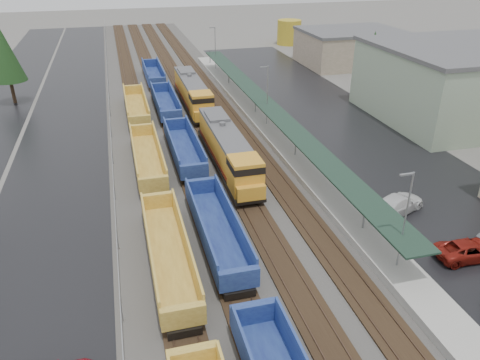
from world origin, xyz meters
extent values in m
cube|color=#302D2B|center=(0.00, 60.00, 0.04)|extent=(20.00, 160.00, 0.08)
cube|color=black|center=(-6.00, 60.00, 0.15)|extent=(2.60, 160.00, 0.15)
cube|color=#473326|center=(-6.72, 60.00, 0.27)|extent=(0.08, 160.00, 0.07)
cube|color=#473326|center=(-5.28, 60.00, 0.27)|extent=(0.08, 160.00, 0.07)
cube|color=black|center=(-2.00, 60.00, 0.15)|extent=(2.60, 160.00, 0.15)
cube|color=#473326|center=(-2.72, 60.00, 0.27)|extent=(0.08, 160.00, 0.07)
cube|color=#473326|center=(-1.28, 60.00, 0.27)|extent=(0.08, 160.00, 0.07)
cube|color=black|center=(2.00, 60.00, 0.15)|extent=(2.60, 160.00, 0.15)
cube|color=#473326|center=(1.28, 60.00, 0.27)|extent=(0.08, 160.00, 0.07)
cube|color=#473326|center=(2.72, 60.00, 0.27)|extent=(0.08, 160.00, 0.07)
cube|color=black|center=(6.00, 60.00, 0.15)|extent=(2.60, 160.00, 0.15)
cube|color=#473326|center=(5.28, 60.00, 0.27)|extent=(0.08, 160.00, 0.07)
cube|color=#473326|center=(6.72, 60.00, 0.27)|extent=(0.08, 160.00, 0.07)
cube|color=black|center=(-15.00, 60.00, 0.01)|extent=(10.00, 160.00, 0.02)
cube|color=black|center=(19.00, 50.00, 0.01)|extent=(16.00, 100.00, 0.02)
cube|color=#9E9B93|center=(9.50, 50.00, 0.35)|extent=(3.00, 80.00, 0.70)
cylinder|color=gray|center=(9.50, 25.00, 1.90)|extent=(0.16, 0.16, 2.40)
cylinder|color=gray|center=(9.50, 40.00, 1.90)|extent=(0.16, 0.16, 2.40)
cylinder|color=gray|center=(9.50, 55.00, 1.90)|extent=(0.16, 0.16, 2.40)
cylinder|color=gray|center=(9.50, 70.00, 1.90)|extent=(0.16, 0.16, 2.40)
cylinder|color=gray|center=(9.50, 85.00, 1.90)|extent=(0.16, 0.16, 2.40)
cube|color=#1B3025|center=(9.50, 50.00, 3.20)|extent=(2.60, 65.00, 0.15)
cylinder|color=gray|center=(9.50, 20.00, 4.00)|extent=(0.12, 0.12, 8.00)
cube|color=gray|center=(9.00, 20.00, 7.90)|extent=(1.00, 0.15, 0.12)
cylinder|color=gray|center=(9.50, 50.00, 4.00)|extent=(0.12, 0.12, 8.00)
cube|color=gray|center=(9.00, 50.00, 7.90)|extent=(1.00, 0.15, 0.12)
cylinder|color=gray|center=(9.50, 80.00, 4.00)|extent=(0.12, 0.12, 8.00)
cube|color=gray|center=(9.00, 80.00, 7.90)|extent=(1.00, 0.15, 0.12)
cylinder|color=gray|center=(-9.50, 20.00, 1.00)|extent=(0.08, 0.08, 2.00)
cylinder|color=gray|center=(-9.50, 28.00, 1.00)|extent=(0.08, 0.08, 2.00)
cylinder|color=gray|center=(-9.50, 36.00, 1.00)|extent=(0.08, 0.08, 2.00)
cylinder|color=gray|center=(-9.50, 44.00, 1.00)|extent=(0.08, 0.08, 2.00)
cylinder|color=gray|center=(-9.50, 52.00, 1.00)|extent=(0.08, 0.08, 2.00)
cylinder|color=gray|center=(-9.50, 60.00, 1.00)|extent=(0.08, 0.08, 2.00)
cylinder|color=gray|center=(-9.50, 68.00, 1.00)|extent=(0.08, 0.08, 2.00)
cylinder|color=gray|center=(-9.50, 76.00, 1.00)|extent=(0.08, 0.08, 2.00)
cylinder|color=gray|center=(-9.50, 84.00, 1.00)|extent=(0.08, 0.08, 2.00)
cylinder|color=gray|center=(-9.50, 92.00, 1.00)|extent=(0.08, 0.08, 2.00)
cylinder|color=gray|center=(-9.50, 100.00, 1.00)|extent=(0.08, 0.08, 2.00)
cylinder|color=gray|center=(-9.50, 108.00, 1.00)|extent=(0.08, 0.08, 2.00)
cylinder|color=gray|center=(-9.50, 116.00, 1.00)|extent=(0.08, 0.08, 2.00)
cylinder|color=gray|center=(-9.50, 124.00, 1.00)|extent=(0.08, 0.08, 2.00)
cylinder|color=gray|center=(-9.50, 132.00, 1.00)|extent=(0.08, 0.08, 2.00)
cube|color=gray|center=(-9.50, 60.00, 2.00)|extent=(0.05, 160.00, 0.05)
cube|color=gray|center=(36.00, 80.00, 3.00)|extent=(18.00, 14.00, 6.00)
cube|color=#59595B|center=(36.00, 80.00, 6.25)|extent=(18.36, 14.28, 0.50)
ellipsoid|color=#475945|center=(-30.00, 200.00, 0.00)|extent=(154.00, 110.00, 19.80)
cylinder|color=#332316|center=(-23.00, 70.00, 1.65)|extent=(0.50, 0.50, 3.30)
cone|color=#153213|center=(-23.00, 70.00, 7.15)|extent=(4.84, 4.84, 7.70)
cylinder|color=#332316|center=(28.00, 58.00, 1.50)|extent=(0.50, 0.50, 3.00)
cone|color=#153213|center=(28.00, 58.00, 6.50)|extent=(4.40, 4.40, 7.00)
cube|color=black|center=(2.00, 40.24, 0.81)|extent=(2.76, 18.40, 0.37)
cube|color=orange|center=(2.00, 41.16, 2.37)|extent=(2.58, 14.72, 2.76)
cube|color=orange|center=(2.00, 33.06, 2.55)|extent=(2.76, 2.94, 3.13)
cube|color=black|center=(2.00, 33.06, 3.47)|extent=(2.81, 2.99, 0.64)
cube|color=orange|center=(2.00, 31.41, 1.63)|extent=(2.58, 0.92, 1.29)
cube|color=#59595B|center=(2.00, 41.16, 3.84)|extent=(2.62, 14.72, 0.32)
cube|color=maroon|center=(0.69, 41.16, 1.27)|extent=(0.04, 14.72, 0.32)
cube|color=maroon|center=(3.31, 41.16, 1.27)|extent=(0.04, 14.72, 0.32)
cube|color=black|center=(2.00, 40.24, 0.44)|extent=(2.02, 5.52, 0.55)
cube|color=black|center=(2.00, 33.80, 0.53)|extent=(2.21, 3.68, 0.46)
cube|color=black|center=(2.00, 46.68, 0.53)|extent=(2.21, 3.68, 0.46)
cylinder|color=#59595B|center=(2.00, 42.08, 4.12)|extent=(0.64, 0.64, 0.46)
cube|color=#59595B|center=(2.00, 44.84, 4.07)|extent=(2.21, 3.68, 0.46)
cube|color=black|center=(2.00, 61.24, 0.81)|extent=(2.76, 18.40, 0.37)
cube|color=orange|center=(2.00, 62.16, 2.37)|extent=(2.58, 14.72, 2.76)
cube|color=orange|center=(2.00, 54.06, 2.55)|extent=(2.76, 2.94, 3.13)
cube|color=black|center=(2.00, 54.06, 3.47)|extent=(2.81, 2.99, 0.64)
cube|color=orange|center=(2.00, 52.41, 1.63)|extent=(2.58, 0.92, 1.29)
cube|color=#59595B|center=(2.00, 62.16, 3.84)|extent=(2.62, 14.72, 0.32)
cube|color=maroon|center=(0.69, 62.16, 1.27)|extent=(0.04, 14.72, 0.32)
cube|color=maroon|center=(3.31, 62.16, 1.27)|extent=(0.04, 14.72, 0.32)
cube|color=black|center=(2.00, 61.24, 0.44)|extent=(2.02, 5.52, 0.55)
cube|color=black|center=(2.00, 54.80, 0.53)|extent=(2.21, 3.68, 0.46)
cube|color=black|center=(2.00, 67.68, 0.53)|extent=(2.21, 3.68, 0.46)
cylinder|color=#59595B|center=(2.00, 63.08, 4.12)|extent=(0.64, 0.64, 0.46)
cube|color=#59595B|center=(2.00, 65.84, 4.07)|extent=(2.21, 3.68, 0.46)
cube|color=#AC862F|center=(-6.00, 14.66, 1.59)|extent=(2.69, 0.52, 1.45)
cube|color=#AC862F|center=(-6.00, 24.93, 0.87)|extent=(2.69, 13.72, 0.26)
cube|color=#AC862F|center=(-7.29, 24.93, 1.80)|extent=(0.16, 13.72, 1.86)
cube|color=#AC862F|center=(-4.71, 24.93, 1.80)|extent=(0.16, 13.72, 1.86)
cube|color=#AC862F|center=(-6.00, 17.86, 1.59)|extent=(2.69, 0.52, 1.45)
cube|color=#AC862F|center=(-6.00, 31.99, 1.59)|extent=(2.69, 0.52, 1.45)
cube|color=black|center=(-6.00, 18.59, 0.56)|extent=(2.07, 2.27, 0.52)
cube|color=black|center=(-6.00, 31.27, 0.56)|extent=(2.07, 2.27, 0.52)
cube|color=#AC862F|center=(-6.00, 42.26, 0.87)|extent=(2.69, 13.72, 0.26)
cube|color=#AC862F|center=(-7.29, 42.26, 1.80)|extent=(0.16, 13.72, 1.86)
cube|color=#AC862F|center=(-4.71, 42.26, 1.80)|extent=(0.16, 13.72, 1.86)
cube|color=#AC862F|center=(-6.00, 35.20, 1.59)|extent=(2.69, 0.52, 1.45)
cube|color=#AC862F|center=(-6.00, 49.33, 1.59)|extent=(2.69, 0.52, 1.45)
cube|color=black|center=(-6.00, 35.92, 0.56)|extent=(2.07, 2.27, 0.52)
cube|color=black|center=(-6.00, 48.60, 0.56)|extent=(2.07, 2.27, 0.52)
cube|color=#AC862F|center=(-6.00, 59.60, 0.87)|extent=(2.69, 13.72, 0.26)
cube|color=#AC862F|center=(-7.29, 59.60, 1.80)|extent=(0.16, 13.72, 1.86)
cube|color=#AC862F|center=(-4.71, 59.60, 1.80)|extent=(0.16, 13.72, 1.86)
cube|color=#AC862F|center=(-6.00, 52.53, 1.59)|extent=(2.69, 0.52, 1.45)
cube|color=#AC862F|center=(-6.00, 66.66, 1.59)|extent=(2.69, 0.52, 1.45)
cube|color=black|center=(-6.00, 53.26, 0.56)|extent=(2.07, 2.27, 0.52)
cube|color=black|center=(-6.00, 65.94, 0.56)|extent=(2.07, 2.27, 0.52)
cube|color=navy|center=(-2.00, 17.01, 1.62)|extent=(2.74, 0.53, 1.47)
cube|color=black|center=(-2.00, 16.27, 0.56)|extent=(2.10, 2.32, 0.53)
cube|color=navy|center=(-2.00, 26.94, 0.88)|extent=(2.74, 12.92, 0.26)
cube|color=navy|center=(-3.32, 26.94, 1.83)|extent=(0.16, 12.92, 1.89)
cube|color=navy|center=(-0.68, 26.94, 1.83)|extent=(0.16, 12.92, 1.89)
cube|color=navy|center=(-2.00, 20.27, 1.62)|extent=(2.74, 0.53, 1.47)
cube|color=navy|center=(-2.00, 33.61, 1.62)|extent=(2.74, 0.53, 1.47)
cube|color=black|center=(-2.00, 21.01, 0.56)|extent=(2.10, 2.32, 0.53)
cube|color=black|center=(-2.00, 32.88, 0.56)|extent=(2.10, 2.32, 0.53)
cube|color=navy|center=(-2.00, 43.55, 0.88)|extent=(2.74, 12.92, 0.26)
cube|color=navy|center=(-3.32, 43.55, 1.83)|extent=(0.16, 12.92, 1.89)
cube|color=navy|center=(-0.68, 43.55, 1.83)|extent=(0.16, 12.92, 1.89)
cube|color=navy|center=(-2.00, 36.88, 1.62)|extent=(2.74, 0.53, 1.47)
cube|color=navy|center=(-2.00, 50.22, 1.62)|extent=(2.74, 0.53, 1.47)
cube|color=black|center=(-2.00, 37.61, 0.56)|extent=(2.10, 2.32, 0.53)
cube|color=black|center=(-2.00, 49.48, 0.56)|extent=(2.10, 2.32, 0.53)
cube|color=navy|center=(-2.00, 60.15, 0.88)|extent=(2.74, 12.92, 0.26)
cube|color=navy|center=(-3.32, 60.15, 1.83)|extent=(0.16, 12.92, 1.89)
cube|color=navy|center=(-0.68, 60.15, 1.83)|extent=(0.16, 12.92, 1.89)
cube|color=navy|center=(-2.00, 53.48, 1.62)|extent=(2.74, 0.53, 1.47)
cube|color=navy|center=(-2.00, 66.83, 1.62)|extent=(2.74, 0.53, 1.47)
cube|color=black|center=(-2.00, 54.22, 0.56)|extent=(2.10, 2.32, 0.53)
cube|color=black|center=(-2.00, 66.09, 0.56)|extent=(2.10, 2.32, 0.53)
cube|color=navy|center=(-2.00, 76.76, 0.88)|extent=(2.74, 12.92, 0.26)
cube|color=navy|center=(-3.32, 76.76, 1.83)|extent=(0.16, 12.92, 1.89)
cube|color=navy|center=(-0.68, 76.76, 1.83)|extent=(0.16, 12.92, 1.89)
cube|color=navy|center=(-2.00, 70.09, 1.62)|extent=(2.74, 0.53, 1.47)
cube|color=navy|center=(-2.00, 83.43, 1.62)|extent=(2.74, 0.53, 1.47)
cube|color=black|center=(-2.00, 70.82, 0.56)|extent=(2.10, 2.32, 0.53)
cube|color=black|center=(-2.00, 82.69, 0.56)|extent=(2.10, 2.32, 0.53)
cylinder|color=gold|center=(31.62, 101.82, 2.72)|extent=(5.43, 5.43, 5.43)
imported|color=maroon|center=(15.63, 20.18, 0.71)|extent=(2.59, 5.19, 1.41)
imported|color=silver|center=(14.20, 27.50, 0.82)|extent=(4.40, 6.10, 1.64)
camera|label=1|loc=(-8.16, -3.02, 21.02)|focal=35.00mm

